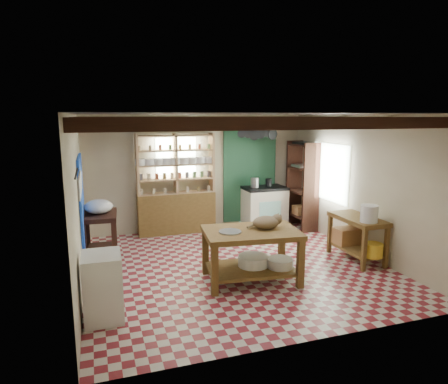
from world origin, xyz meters
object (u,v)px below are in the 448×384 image
object	(u,v)px
white_cabinet	(103,287)
right_counter	(357,238)
prep_table	(100,237)
cat	(266,222)
work_table	(251,255)
stove	(264,207)

from	to	relation	value
white_cabinet	right_counter	world-z (taller)	white_cabinet
prep_table	cat	xyz separation A→B (m)	(2.48, -1.64, 0.49)
white_cabinet	cat	bearing A→B (deg)	13.42
work_table	stove	xyz separation A→B (m)	(1.47, 2.81, 0.06)
cat	stove	bearing A→B (deg)	62.88
work_table	white_cabinet	bearing A→B (deg)	-160.26
stove	right_counter	xyz separation A→B (m)	(0.68, -2.55, -0.08)
prep_table	work_table	bearing A→B (deg)	-32.88
work_table	right_counter	bearing A→B (deg)	13.41
white_cabinet	stove	bearing A→B (deg)	42.92
stove	prep_table	world-z (taller)	stove
prep_table	cat	distance (m)	3.02
right_counter	cat	size ratio (longest dim) A/B	2.57
stove	prep_table	bearing A→B (deg)	-163.50
white_cabinet	right_counter	size ratio (longest dim) A/B	0.77
white_cabinet	cat	world-z (taller)	cat
prep_table	white_cabinet	xyz separation A→B (m)	(-0.02, -2.20, -0.01)
cat	right_counter	bearing A→B (deg)	3.69
stove	cat	xyz separation A→B (m)	(-1.22, -2.79, 0.45)
right_counter	cat	bearing A→B (deg)	-173.19
stove	white_cabinet	distance (m)	5.00
prep_table	right_counter	xyz separation A→B (m)	(4.38, -1.40, -0.04)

